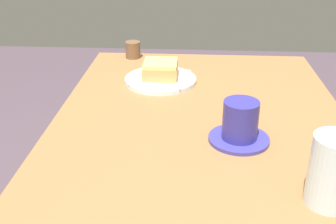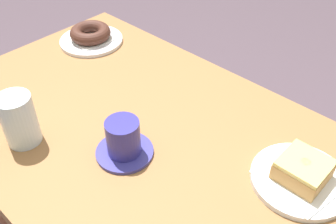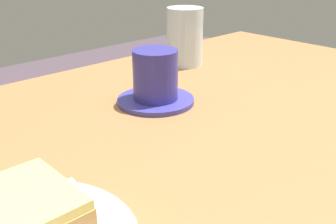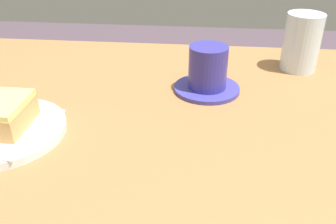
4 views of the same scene
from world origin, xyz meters
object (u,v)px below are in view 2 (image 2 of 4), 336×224
plate_glazed_square (300,180)px  plate_chocolate_ring (91,40)px  donut_glazed_square (303,169)px  coffee_cup (123,140)px  water_glass (19,120)px  donut_chocolate_ring (90,33)px

plate_glazed_square → plate_chocolate_ring: 0.78m
donut_glazed_square → coffee_cup: size_ratio=0.73×
plate_chocolate_ring → water_glass: (-0.25, 0.39, 0.06)m
water_glass → coffee_cup: bearing=-147.1°
plate_glazed_square → donut_glazed_square: bearing=0.0°
donut_glazed_square → donut_chocolate_ring: size_ratio=0.74×
donut_glazed_square → donut_chocolate_ring: 0.78m
water_glass → plate_chocolate_ring: bearing=-57.4°
plate_glazed_square → water_glass: size_ratio=1.64×
plate_glazed_square → donut_chocolate_ring: donut_chocolate_ring is taller
coffee_cup → water_glass: bearing=32.9°
plate_chocolate_ring → water_glass: 0.47m
plate_glazed_square → donut_chocolate_ring: (0.78, -0.06, 0.03)m
donut_glazed_square → coffee_cup: coffee_cup is taller
water_glass → plate_glazed_square: bearing=-148.4°
water_glass → coffee_cup: 0.24m
plate_glazed_square → donut_chocolate_ring: size_ratio=1.57×
donut_chocolate_ring → coffee_cup: (-0.45, 0.26, 0.01)m
plate_chocolate_ring → water_glass: water_glass is taller
donut_glazed_square → plate_chocolate_ring: bearing=-4.8°
water_glass → donut_chocolate_ring: bearing=-57.4°
donut_chocolate_ring → water_glass: size_ratio=1.04×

